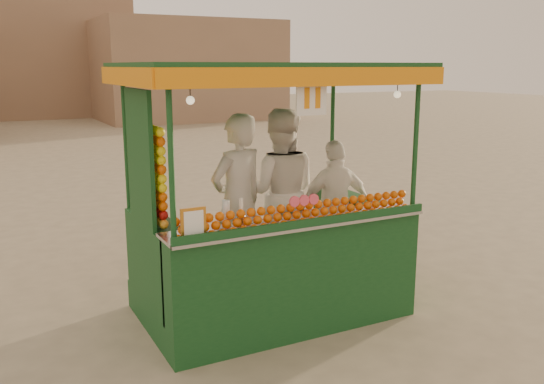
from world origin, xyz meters
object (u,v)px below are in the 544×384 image
vendor_right (335,206)px  vendor_left (238,202)px  vendor_middle (279,192)px  juice_cart (268,239)px

vendor_right → vendor_left: bearing=6.1°
vendor_left → vendor_middle: (0.63, 0.21, 0.01)m
vendor_left → juice_cart: bearing=120.6°
vendor_middle → vendor_right: bearing=-175.6°
juice_cart → vendor_left: (-0.25, 0.23, 0.39)m
vendor_left → vendor_right: 1.26m
juice_cart → vendor_left: 0.52m
vendor_left → vendor_right: vendor_left is taller
juice_cart → vendor_middle: size_ratio=1.57×
vendor_right → vendor_middle: bearing=-14.7°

